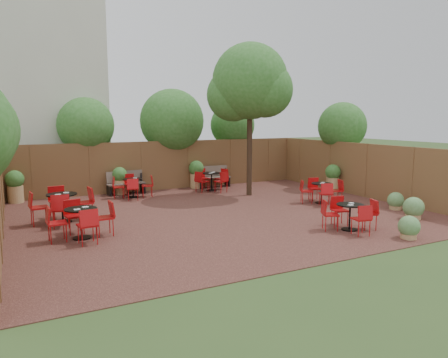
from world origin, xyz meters
name	(u,v)px	position (x,y,z in m)	size (l,w,h in m)	color
ground	(221,214)	(0.00, 0.00, 0.00)	(80.00, 80.00, 0.00)	#354F23
courtyard_paving	(221,214)	(0.00, 0.00, 0.01)	(12.00, 10.00, 0.02)	#3A1E18
fence_back	(166,165)	(0.00, 5.00, 1.00)	(12.00, 0.08, 2.00)	brown
fence_right	(366,171)	(6.00, 0.00, 1.00)	(0.08, 10.00, 2.00)	brown
neighbour_building	(38,92)	(-4.50, 8.00, 4.00)	(5.00, 4.00, 8.00)	beige
overhang_foliage	(134,125)	(-1.88, 2.82, 2.68)	(15.48, 10.64, 2.68)	#2C6420
courtyard_tree	(250,86)	(2.34, 2.28, 4.09)	(2.90, 2.82, 5.64)	black
park_bench_left	(126,182)	(-1.79, 4.62, 0.48)	(1.48, 0.64, 0.89)	brown
park_bench_right	(213,176)	(1.94, 4.62, 0.48)	(1.45, 0.47, 0.89)	brown
bistro_tables	(183,198)	(-0.94, 0.78, 0.45)	(9.82, 8.55, 0.94)	black
planters	(171,178)	(-0.21, 3.90, 0.62)	(11.86, 3.93, 1.15)	tan
low_shrubs	(407,211)	(4.30, -3.26, 0.31)	(2.91, 2.99, 0.65)	tan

